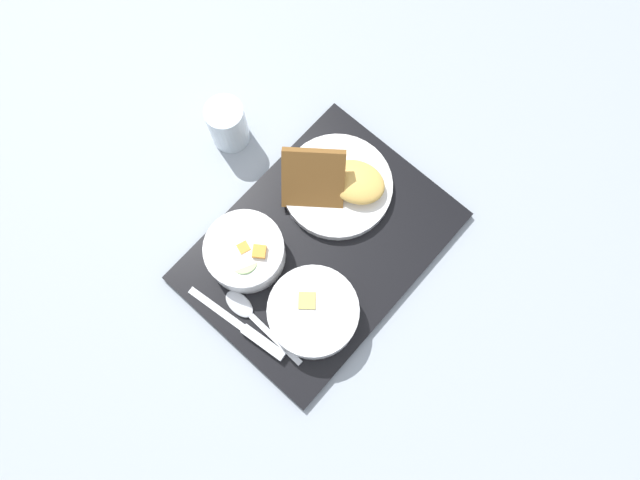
# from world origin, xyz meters

# --- Properties ---
(ground_plane) EXTENTS (4.00, 4.00, 0.00)m
(ground_plane) POSITION_xyz_m (0.00, 0.00, 0.00)
(ground_plane) COLOR #99A3AD
(serving_tray) EXTENTS (0.42, 0.31, 0.01)m
(serving_tray) POSITION_xyz_m (0.00, 0.00, 0.01)
(serving_tray) COLOR black
(serving_tray) RESTS_ON ground_plane
(bowl_salad) EXTENTS (0.12, 0.12, 0.06)m
(bowl_salad) POSITION_xyz_m (-0.09, 0.07, 0.04)
(bowl_salad) COLOR white
(bowl_salad) RESTS_ON serving_tray
(bowl_soup) EXTENTS (0.14, 0.14, 0.05)m
(bowl_soup) POSITION_xyz_m (-0.09, -0.07, 0.04)
(bowl_soup) COLOR white
(bowl_soup) RESTS_ON serving_tray
(plate_main) EXTENTS (0.18, 0.18, 0.09)m
(plate_main) POSITION_xyz_m (0.09, 0.05, 0.03)
(plate_main) COLOR white
(plate_main) RESTS_ON serving_tray
(knife) EXTENTS (0.04, 0.18, 0.02)m
(knife) POSITION_xyz_m (-0.17, -0.03, 0.02)
(knife) COLOR silver
(knife) RESTS_ON serving_tray
(spoon) EXTENTS (0.03, 0.16, 0.01)m
(spoon) POSITION_xyz_m (-0.15, -0.00, 0.02)
(spoon) COLOR silver
(spoon) RESTS_ON serving_tray
(glass_water) EXTENTS (0.06, 0.06, 0.09)m
(glass_water) POSITION_xyz_m (0.04, 0.24, 0.04)
(glass_water) COLOR silver
(glass_water) RESTS_ON ground_plane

